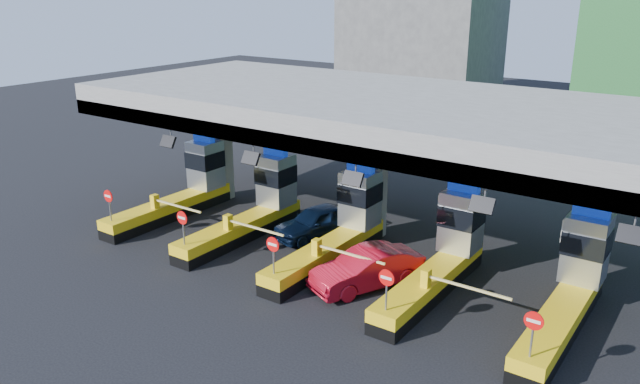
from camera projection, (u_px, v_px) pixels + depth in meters
The scene contains 10 objects.
ground at pixel (338, 257), 28.29m from camera, with size 120.00×120.00×0.00m, color black.
toll_canopy at pixel (374, 113), 28.57m from camera, with size 28.00×12.09×7.00m.
toll_lane_far_left at pixel (186, 187), 33.49m from camera, with size 4.43×8.00×4.16m.
toll_lane_left at pixel (257, 205), 30.78m from camera, with size 4.43×8.00×4.16m.
toll_lane_center at pixel (342, 226), 28.06m from camera, with size 4.43×8.00×4.16m.
toll_lane_right at pixel (445, 252), 25.34m from camera, with size 4.43×8.00×4.16m.
toll_lane_far_right at pixel (573, 285), 22.62m from camera, with size 4.43×8.00×4.16m.
bg_building_concrete at pixel (422, 13), 60.99m from camera, with size 14.00×10.00×18.00m, color #4C4C49.
van at pixel (317, 221), 30.37m from camera, with size 1.80×4.48×1.53m, color black.
red_car at pixel (367, 269), 25.29m from camera, with size 1.67×4.80×1.58m, color #A30C1D.
Camera 1 is at (14.16, -21.68, 11.79)m, focal length 35.00 mm.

